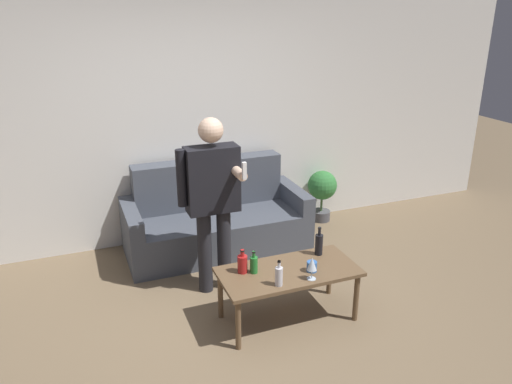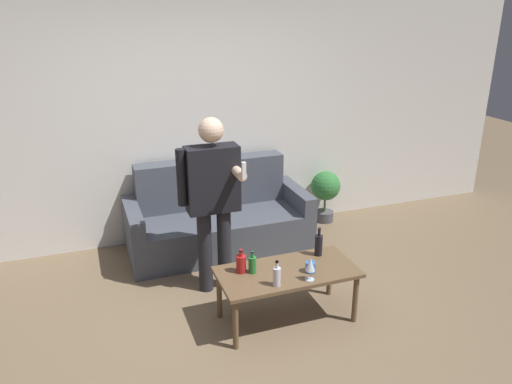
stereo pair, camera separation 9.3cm
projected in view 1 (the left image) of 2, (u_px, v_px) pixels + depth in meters
ground_plane at (255, 345)px, 3.79m from camera, size 16.00×16.00×0.00m
wall_back at (181, 116)px, 5.17m from camera, size 8.00×0.06×2.70m
couch at (215, 219)px, 5.24m from camera, size 1.87×0.80×0.91m
coffee_table at (289, 275)px, 3.98m from camera, size 1.11×0.54×0.45m
bottle_orange at (279, 276)px, 3.72m from camera, size 0.06×0.06×0.21m
bottle_green at (242, 263)px, 3.90m from camera, size 0.08×0.08×0.20m
bottle_dark at (254, 264)px, 3.90m from camera, size 0.06×0.06×0.19m
bottle_yellow at (319, 244)px, 4.18m from camera, size 0.07×0.07×0.25m
wine_glass_near at (312, 264)px, 3.79m from camera, size 0.07×0.07×0.18m
cup_on_table at (312, 266)px, 3.93m from camera, size 0.08×0.08×0.08m
person_standing_front at (212, 194)px, 4.24m from camera, size 0.53×0.42×1.58m
potted_plant at (322, 189)px, 5.87m from camera, size 0.34×0.34×0.62m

